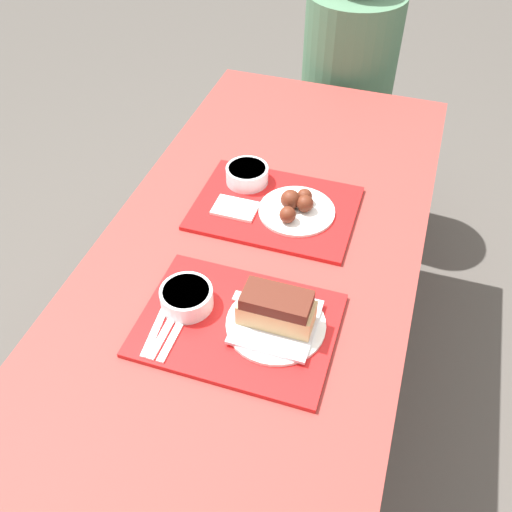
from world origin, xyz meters
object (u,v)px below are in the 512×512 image
Objects in this scene: tray_near at (238,325)px; bowl_coleslaw_near at (187,297)px; tray_far at (275,208)px; bowl_coleslaw_far at (247,174)px; person_seated_across at (350,59)px; wings_plate_far at (296,207)px; brisket_sandwich_plate at (276,314)px.

bowl_coleslaw_near is (-0.12, 0.01, 0.03)m from tray_near.
tray_far is 0.13m from bowl_coleslaw_far.
wings_plate_far is at bearing -87.44° from person_seated_across.
tray_near is 1.95× the size of brisket_sandwich_plate.
tray_far is 0.40m from bowl_coleslaw_near.
wings_plate_far is 0.26× the size of person_seated_across.
brisket_sandwich_plate is 1.08× the size of wings_plate_far.
brisket_sandwich_plate is (0.20, 0.01, 0.01)m from bowl_coleslaw_near.
wings_plate_far reaches higher than tray_far.
tray_far is 0.92m from person_seated_across.
wings_plate_far reaches higher than tray_near.
tray_far is at bearing 77.05° from bowl_coleslaw_near.
wings_plate_far is at bearing -5.93° from tray_far.
bowl_coleslaw_far is 0.15× the size of person_seated_across.
brisket_sandwich_plate is 1.31m from person_seated_across.
bowl_coleslaw_near is 0.58× the size of wings_plate_far.
brisket_sandwich_plate is at bearing -85.71° from person_seated_across.
bowl_coleslaw_far is (-0.02, 0.46, 0.00)m from bowl_coleslaw_near.
tray_near is 0.56× the size of person_seated_across.
brisket_sandwich_plate is at bearing -81.43° from wings_plate_far.
tray_near is at bearing -85.07° from tray_far.
person_seated_across is at bearing 92.56° from wings_plate_far.
brisket_sandwich_plate reaches higher than bowl_coleslaw_far.
tray_far is 0.06m from wings_plate_far.
person_seated_across is at bearing 89.01° from tray_far.
brisket_sandwich_plate is at bearing 13.81° from tray_near.
wings_plate_far is (0.06, -0.01, 0.02)m from tray_far.
wings_plate_far is (-0.06, 0.37, -0.02)m from brisket_sandwich_plate.
tray_far is (-0.03, 0.40, 0.00)m from tray_near.
tray_far is 0.56× the size of person_seated_across.
brisket_sandwich_plate is 1.85× the size of bowl_coleslaw_far.
tray_far is at bearing -90.99° from person_seated_across.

